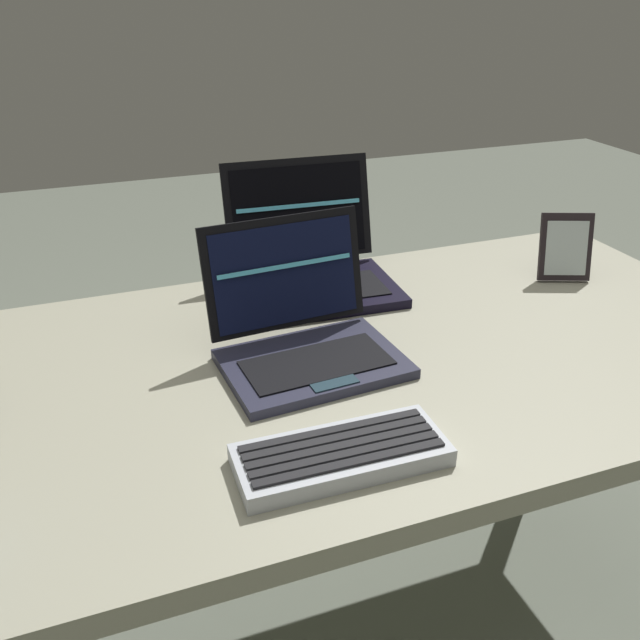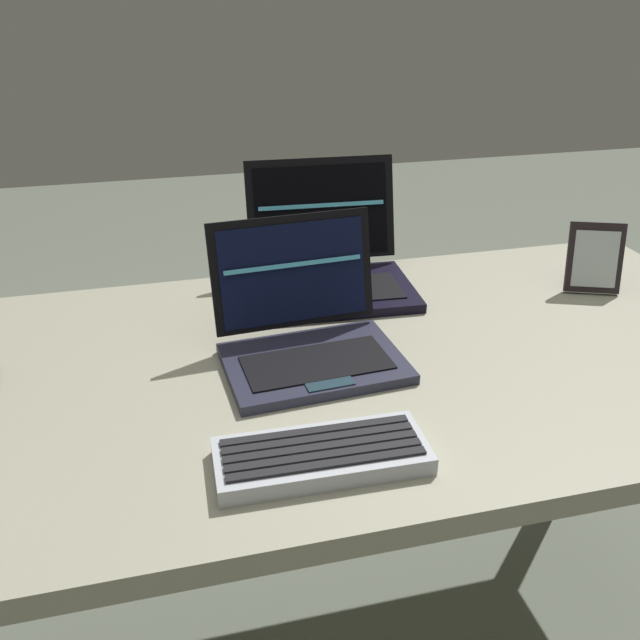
# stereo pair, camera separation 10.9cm
# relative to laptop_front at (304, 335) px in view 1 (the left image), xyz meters

# --- Properties ---
(ground_plane) EXTENTS (8.00, 8.00, 0.00)m
(ground_plane) POSITION_rel_laptop_front_xyz_m (0.07, -0.02, -0.79)
(ground_plane) COLOR slate
(desk) EXTENTS (1.63, 0.81, 0.74)m
(desk) POSITION_rel_laptop_front_xyz_m (0.07, -0.02, -0.13)
(desk) COLOR #9D9B84
(desk) RESTS_ON ground
(laptop_front) EXTENTS (0.31, 0.27, 0.23)m
(laptop_front) POSITION_rel_laptop_front_xyz_m (0.00, 0.00, 0.00)
(laptop_front) COLOR #252538
(laptop_front) RESTS_ON desk
(laptop_rear) EXTENTS (0.34, 0.31, 0.25)m
(laptop_rear) POSITION_rel_laptop_front_xyz_m (0.11, 0.28, 0.00)
(laptop_rear) COLOR black
(laptop_rear) RESTS_ON desk
(external_keyboard) EXTENTS (0.29, 0.12, 0.03)m
(external_keyboard) POSITION_rel_laptop_front_xyz_m (-0.05, -0.29, -0.03)
(external_keyboard) COLOR #B4B9C3
(external_keyboard) RESTS_ON desk
(photo_frame) EXTENTS (0.12, 0.09, 0.15)m
(photo_frame) POSITION_rel_laptop_front_xyz_m (0.64, 0.13, 0.03)
(photo_frame) COLOR black
(photo_frame) RESTS_ON desk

